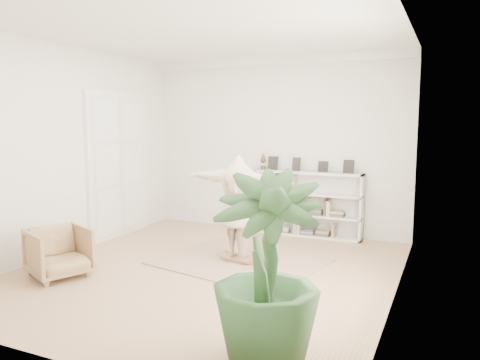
# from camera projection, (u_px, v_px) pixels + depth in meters

# --- Properties ---
(floor) EXTENTS (6.00, 6.00, 0.00)m
(floor) POSITION_uv_depth(u_px,v_px,m) (208.00, 271.00, 7.22)
(floor) COLOR #A17953
(floor) RESTS_ON ground
(room_shell) EXTENTS (6.00, 6.00, 6.00)m
(room_shell) POSITION_uv_depth(u_px,v_px,m) (275.00, 61.00, 9.43)
(room_shell) COLOR silver
(room_shell) RESTS_ON floor
(doors) EXTENTS (0.09, 1.78, 2.92)m
(doors) POSITION_uv_depth(u_px,v_px,m) (119.00, 166.00, 9.33)
(doors) COLOR white
(doors) RESTS_ON floor
(bookshelf) EXTENTS (2.20, 0.35, 1.64)m
(bookshelf) POSITION_uv_depth(u_px,v_px,m) (307.00, 205.00, 9.38)
(bookshelf) COLOR silver
(bookshelf) RESTS_ON floor
(armchair) EXTENTS (1.06, 1.05, 0.74)m
(armchair) POSITION_uv_depth(u_px,v_px,m) (59.00, 252.00, 6.92)
(armchair) COLOR tan
(armchair) RESTS_ON floor
(rug) EXTENTS (2.83, 2.44, 0.02)m
(rug) POSITION_uv_depth(u_px,v_px,m) (240.00, 262.00, 7.67)
(rug) COLOR tan
(rug) RESTS_ON floor
(rocker_board) EXTENTS (0.55, 0.39, 0.11)m
(rocker_board) POSITION_uv_depth(u_px,v_px,m) (240.00, 258.00, 7.66)
(rocker_board) COLOR #92613A
(rocker_board) RESTS_ON rug
(person) EXTENTS (2.12, 0.94, 1.67)m
(person) POSITION_uv_depth(u_px,v_px,m) (240.00, 204.00, 7.55)
(person) COLOR beige
(person) RESTS_ON rocker_board
(houseplant) EXTENTS (1.31, 1.31, 1.84)m
(houseplant) POSITION_uv_depth(u_px,v_px,m) (266.00, 269.00, 4.39)
(houseplant) COLOR #2D542A
(houseplant) RESTS_ON floor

